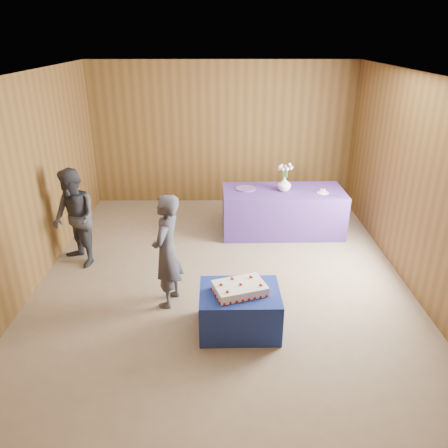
{
  "coord_description": "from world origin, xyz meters",
  "views": [
    {
      "loc": [
        0.0,
        -5.33,
        3.16
      ],
      "look_at": [
        0.02,
        0.1,
        0.75
      ],
      "focal_mm": 35.0,
      "sensor_mm": 36.0,
      "label": 1
    }
  ],
  "objects_px": {
    "cake_table": "(240,310)",
    "guest_left": "(167,251)",
    "vase": "(284,184)",
    "serving_table": "(282,211)",
    "sheet_cake": "(240,288)",
    "guest_right": "(75,219)"
  },
  "relations": [
    {
      "from": "cake_table",
      "to": "vase",
      "type": "distance_m",
      "value": 2.85
    },
    {
      "from": "serving_table",
      "to": "sheet_cake",
      "type": "distance_m",
      "value": 2.82
    },
    {
      "from": "serving_table",
      "to": "sheet_cake",
      "type": "xyz_separation_m",
      "value": [
        -0.82,
        -2.69,
        0.18
      ]
    },
    {
      "from": "vase",
      "to": "guest_left",
      "type": "height_order",
      "value": "guest_left"
    },
    {
      "from": "cake_table",
      "to": "guest_left",
      "type": "bearing_deg",
      "value": 147.22
    },
    {
      "from": "guest_left",
      "to": "cake_table",
      "type": "bearing_deg",
      "value": 71.56
    },
    {
      "from": "serving_table",
      "to": "guest_right",
      "type": "bearing_deg",
      "value": -161.46
    },
    {
      "from": "vase",
      "to": "guest_left",
      "type": "distance_m",
      "value": 2.71
    },
    {
      "from": "cake_table",
      "to": "guest_left",
      "type": "height_order",
      "value": "guest_left"
    },
    {
      "from": "cake_table",
      "to": "sheet_cake",
      "type": "xyz_separation_m",
      "value": [
        -0.0,
        -0.01,
        0.3
      ]
    },
    {
      "from": "sheet_cake",
      "to": "guest_left",
      "type": "bearing_deg",
      "value": 128.76
    },
    {
      "from": "serving_table",
      "to": "guest_right",
      "type": "distance_m",
      "value": 3.33
    },
    {
      "from": "guest_right",
      "to": "guest_left",
      "type": "bearing_deg",
      "value": 10.49
    },
    {
      "from": "vase",
      "to": "guest_left",
      "type": "relative_size",
      "value": 0.16
    },
    {
      "from": "vase",
      "to": "guest_right",
      "type": "distance_m",
      "value": 3.31
    },
    {
      "from": "vase",
      "to": "serving_table",
      "type": "bearing_deg",
      "value": 95.26
    },
    {
      "from": "cake_table",
      "to": "guest_right",
      "type": "distance_m",
      "value": 2.82
    },
    {
      "from": "cake_table",
      "to": "serving_table",
      "type": "distance_m",
      "value": 2.8
    },
    {
      "from": "vase",
      "to": "guest_right",
      "type": "height_order",
      "value": "guest_right"
    },
    {
      "from": "vase",
      "to": "sheet_cake",
      "type": "bearing_deg",
      "value": -107.16
    },
    {
      "from": "serving_table",
      "to": "guest_left",
      "type": "height_order",
      "value": "guest_left"
    },
    {
      "from": "sheet_cake",
      "to": "vase",
      "type": "xyz_separation_m",
      "value": [
        0.82,
        2.67,
        0.31
      ]
    }
  ]
}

